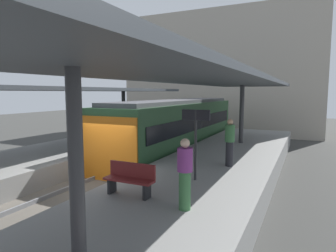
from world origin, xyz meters
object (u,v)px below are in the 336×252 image
commuter_train (178,126)px  passenger_near_bench (80,124)px  platform_sign (196,129)px  platform_bench (130,178)px  passenger_mid_platform (185,173)px  passenger_far_end (230,142)px

commuter_train → passenger_near_bench: (-5.23, -2.59, 0.14)m
commuter_train → platform_sign: commuter_train is taller
platform_bench → platform_sign: bearing=61.7°
passenger_near_bench → passenger_mid_platform: size_ratio=0.99×
platform_sign → passenger_far_end: size_ratio=1.25×
platform_bench → platform_sign: 2.59m
passenger_mid_platform → platform_bench: bearing=170.2°
passenger_near_bench → passenger_mid_platform: bearing=-37.1°
commuter_train → passenger_mid_platform: (4.52, -9.96, 0.15)m
passenger_near_bench → passenger_far_end: (9.69, -2.85, 0.06)m
passenger_near_bench → passenger_far_end: 10.10m
platform_sign → passenger_mid_platform: 2.51m
passenger_far_end → platform_sign: bearing=-103.7°
platform_bench → passenger_near_bench: 10.74m
commuter_train → platform_bench: 10.08m
passenger_far_end → platform_bench: bearing=-111.1°
platform_bench → passenger_mid_platform: size_ratio=0.83×
platform_sign → passenger_near_bench: bearing=151.1°
platform_sign → passenger_near_bench: (-9.16, 5.05, -0.76)m
platform_bench → passenger_far_end: passenger_far_end is taller
commuter_train → platform_sign: (3.93, -7.64, 0.90)m
platform_sign → passenger_far_end: bearing=76.3°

